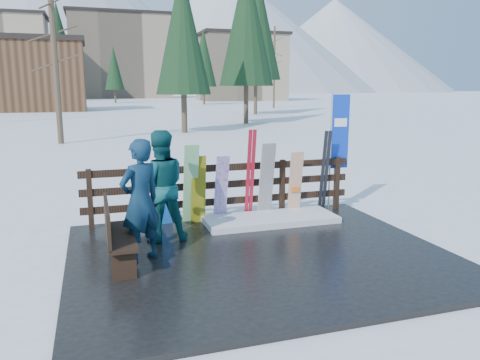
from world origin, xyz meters
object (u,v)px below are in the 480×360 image
object	(u,v)px
snowboard_2	(198,190)
snowboard_4	(266,180)
snowboard_0	(165,191)
snowboard_5	(295,183)
person_back	(160,186)
snowboard_3	(221,188)
snowboard_1	(191,184)
bench	(115,232)
rental_flag	(338,136)
person_front	(140,201)

from	to	relation	value
snowboard_2	snowboard_4	xyz separation A→B (m)	(1.42, 0.00, 0.10)
snowboard_0	snowboard_5	world-z (taller)	snowboard_0
snowboard_5	person_back	bearing A→B (deg)	-163.82
snowboard_0	snowboard_3	size ratio (longest dim) A/B	1.01
snowboard_1	person_back	size ratio (longest dim) A/B	0.84
bench	snowboard_3	size ratio (longest dim) A/B	1.08
bench	snowboard_3	distance (m)	2.82
snowboard_1	snowboard_2	world-z (taller)	snowboard_1
snowboard_5	rental_flag	world-z (taller)	rental_flag
bench	snowboard_2	distance (m)	2.49
snowboard_0	person_back	size ratio (longest dim) A/B	0.72
rental_flag	person_back	bearing A→B (deg)	-164.48
bench	snowboard_0	world-z (taller)	snowboard_0
bench	snowboard_1	xyz separation A→B (m)	(1.53, 1.83, 0.28)
bench	snowboard_1	distance (m)	2.40
bench	snowboard_1	size ratio (longest dim) A/B	0.92
snowboard_3	rental_flag	xyz separation A→B (m)	(2.71, 0.27, 0.93)
snowboard_0	person_front	size ratio (longest dim) A/B	0.73
snowboard_1	snowboard_5	size ratio (longest dim) A/B	1.21
snowboard_1	person_back	xyz separation A→B (m)	(-0.71, -0.85, 0.17)
bench	person_front	distance (m)	0.59
bench	snowboard_0	size ratio (longest dim) A/B	1.08
rental_flag	person_back	size ratio (longest dim) A/B	1.34
snowboard_2	snowboard_4	bearing A→B (deg)	0.00
snowboard_4	snowboard_5	xyz separation A→B (m)	(0.65, 0.00, -0.10)
bench	snowboard_5	xyz separation A→B (m)	(3.75, 1.83, 0.16)
snowboard_0	snowboard_3	bearing A→B (deg)	0.00
snowboard_5	snowboard_0	bearing A→B (deg)	-180.00
bench	person_back	world-z (taller)	person_back
snowboard_0	snowboard_2	world-z (taller)	snowboard_0
person_front	person_back	bearing A→B (deg)	-145.58
rental_flag	snowboard_0	bearing A→B (deg)	-175.97
snowboard_3	person_back	distance (m)	1.60
snowboard_2	rental_flag	world-z (taller)	rental_flag
rental_flag	person_back	world-z (taller)	rental_flag
rental_flag	snowboard_2	bearing A→B (deg)	-175.14
bench	snowboard_2	world-z (taller)	snowboard_2
snowboard_3	rental_flag	size ratio (longest dim) A/B	0.53
snowboard_5	person_front	bearing A→B (deg)	-152.65
snowboard_2	snowboard_5	bearing A→B (deg)	0.00
bench	snowboard_2	bearing A→B (deg)	47.55
person_back	snowboard_5	bearing A→B (deg)	-163.73
snowboard_5	rental_flag	xyz separation A→B (m)	(1.11, 0.27, 0.93)
snowboard_0	snowboard_1	world-z (taller)	snowboard_1
snowboard_0	person_front	bearing A→B (deg)	-110.02
snowboard_3	snowboard_4	world-z (taller)	snowboard_4
snowboard_1	person_front	size ratio (longest dim) A/B	0.86
snowboard_2	snowboard_5	xyz separation A→B (m)	(2.07, 0.00, -0.01)
bench	person_back	size ratio (longest dim) A/B	0.77
person_back	snowboard_2	bearing A→B (deg)	-135.25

